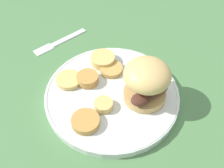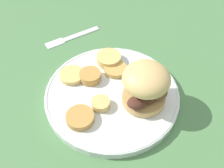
{
  "view_description": "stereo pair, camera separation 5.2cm",
  "coord_description": "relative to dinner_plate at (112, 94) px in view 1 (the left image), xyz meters",
  "views": [
    {
      "loc": [
        -0.26,
        -0.23,
        0.44
      ],
      "look_at": [
        0.0,
        0.0,
        0.04
      ],
      "focal_mm": 42.0,
      "sensor_mm": 36.0,
      "label": 1
    },
    {
      "loc": [
        -0.22,
        -0.26,
        0.44
      ],
      "look_at": [
        0.0,
        0.0,
        0.04
      ],
      "focal_mm": 42.0,
      "sensor_mm": 36.0,
      "label": 2
    }
  ],
  "objects": [
    {
      "name": "potato_round_5",
      "position": [
        -0.09,
        -0.01,
        0.01
      ],
      "size": [
        0.05,
        0.05,
        0.01
      ],
      "primitive_type": "cylinder",
      "color": "#BC8942",
      "rests_on": "dinner_plate"
    },
    {
      "name": "ground_plane",
      "position": [
        0.0,
        0.0,
        -0.01
      ],
      "size": [
        4.0,
        4.0,
        0.0
      ],
      "primitive_type": "plane",
      "color": "#4C7A47"
    },
    {
      "name": "dinner_plate",
      "position": [
        0.0,
        0.0,
        0.0
      ],
      "size": [
        0.28,
        0.28,
        0.02
      ],
      "color": "silver",
      "rests_on": "ground_plane"
    },
    {
      "name": "potato_round_0",
      "position": [
        0.05,
        0.07,
        0.02
      ],
      "size": [
        0.06,
        0.06,
        0.02
      ],
      "primitive_type": "cylinder",
      "color": "#DBB766",
      "rests_on": "dinner_plate"
    },
    {
      "name": "sandwich",
      "position": [
        0.03,
        -0.06,
        0.06
      ],
      "size": [
        0.1,
        0.09,
        0.09
      ],
      "color": "tan",
      "rests_on": "dinner_plate"
    },
    {
      "name": "potato_round_3",
      "position": [
        0.05,
        0.04,
        0.01
      ],
      "size": [
        0.05,
        0.05,
        0.01
      ],
      "primitive_type": "cylinder",
      "color": "tan",
      "rests_on": "dinner_plate"
    },
    {
      "name": "potato_round_1",
      "position": [
        -0.04,
        0.09,
        0.01
      ],
      "size": [
        0.05,
        0.05,
        0.01
      ],
      "primitive_type": "cylinder",
      "color": "#DBB766",
      "rests_on": "dinner_plate"
    },
    {
      "name": "fork",
      "position": [
        0.04,
        0.22,
        -0.01
      ],
      "size": [
        0.15,
        0.04,
        0.0
      ],
      "color": "silver",
      "rests_on": "ground_plane"
    },
    {
      "name": "potato_round_4",
      "position": [
        -0.04,
        -0.01,
        0.02
      ],
      "size": [
        0.04,
        0.04,
        0.01
      ],
      "primitive_type": "cylinder",
      "color": "#DBB766",
      "rests_on": "dinner_plate"
    },
    {
      "name": "potato_round_2",
      "position": [
        -0.01,
        0.06,
        0.02
      ],
      "size": [
        0.05,
        0.05,
        0.02
      ],
      "primitive_type": "cylinder",
      "color": "#BC8942",
      "rests_on": "dinner_plate"
    }
  ]
}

